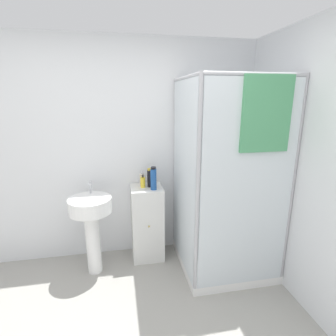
{
  "coord_description": "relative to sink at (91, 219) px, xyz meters",
  "views": [
    {
      "loc": [
        0.08,
        -1.31,
        1.86
      ],
      "look_at": [
        0.54,
        1.1,
        1.2
      ],
      "focal_mm": 28.0,
      "sensor_mm": 36.0,
      "label": 1
    }
  ],
  "objects": [
    {
      "name": "wall_back",
      "position": [
        0.24,
        0.39,
        0.62
      ],
      "size": [
        6.4,
        0.06,
        2.5
      ],
      "primitive_type": "cube",
      "color": "silver",
      "rests_on": "ground_plane"
    },
    {
      "name": "shower_enclosure",
      "position": [
        1.37,
        -0.21,
        -0.07
      ],
      "size": [
        0.95,
        0.98,
        2.06
      ],
      "color": "white",
      "rests_on": "ground_plane"
    },
    {
      "name": "vanity_cabinet",
      "position": [
        0.61,
        0.18,
        -0.19
      ],
      "size": [
        0.36,
        0.37,
        0.88
      ],
      "color": "silver",
      "rests_on": "ground_plane"
    },
    {
      "name": "sink",
      "position": [
        0.0,
        0.0,
        0.0
      ],
      "size": [
        0.44,
        0.44,
        0.99
      ],
      "color": "white",
      "rests_on": "ground_plane"
    },
    {
      "name": "soap_dispenser",
      "position": [
        0.57,
        0.18,
        0.31
      ],
      "size": [
        0.06,
        0.06,
        0.15
      ],
      "color": "yellow",
      "rests_on": "vanity_cabinet"
    },
    {
      "name": "shampoo_bottle_tall_black",
      "position": [
        0.65,
        0.19,
        0.36
      ],
      "size": [
        0.06,
        0.06,
        0.22
      ],
      "color": "black",
      "rests_on": "vanity_cabinet"
    },
    {
      "name": "shampoo_bottle_blue",
      "position": [
        0.68,
        0.09,
        0.38
      ],
      "size": [
        0.07,
        0.07,
        0.26
      ],
      "color": "#1E4C93",
      "rests_on": "vanity_cabinet"
    },
    {
      "name": "lotion_bottle_white",
      "position": [
        0.57,
        0.27,
        0.32
      ],
      "size": [
        0.05,
        0.06,
        0.16
      ],
      "color": "beige",
      "rests_on": "vanity_cabinet"
    }
  ]
}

